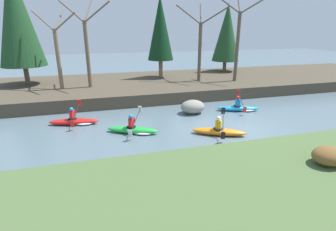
% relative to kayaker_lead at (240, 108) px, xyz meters
% --- Properties ---
extents(ground_plane, '(90.00, 90.00, 0.00)m').
position_rel_kayaker_lead_xyz_m(ground_plane, '(-1.95, -2.79, -0.20)').
color(ground_plane, slate).
extents(riverbank_near, '(44.00, 6.11, 0.80)m').
position_rel_kayaker_lead_xyz_m(riverbank_near, '(-1.95, -8.90, 0.20)').
color(riverbank_near, '#4C6638').
rests_on(riverbank_near, ground).
extents(riverbank_far, '(44.00, 9.63, 0.86)m').
position_rel_kayaker_lead_xyz_m(riverbank_far, '(-1.95, 7.30, 0.23)').
color(riverbank_far, '#4C4233').
rests_on(riverbank_far, ground).
extents(conifer_tree_far_left, '(3.33, 3.33, 8.84)m').
position_rel_kayaker_lead_xyz_m(conifer_tree_far_left, '(-14.10, 8.36, 5.81)').
color(conifer_tree_far_left, brown).
rests_on(conifer_tree_far_left, riverbank_far).
extents(conifer_tree_left, '(2.25, 2.25, 6.93)m').
position_rel_kayaker_lead_xyz_m(conifer_tree_left, '(-3.14, 8.55, 4.88)').
color(conifer_tree_left, '#7A664C').
rests_on(conifer_tree_left, riverbank_far).
extents(conifer_tree_mid_left, '(2.70, 2.70, 6.57)m').
position_rel_kayaker_lead_xyz_m(conifer_tree_mid_left, '(4.04, 10.12, 4.46)').
color(conifer_tree_mid_left, brown).
rests_on(conifer_tree_mid_left, riverbank_far).
extents(bare_tree_upstream, '(3.13, 3.09, 5.64)m').
position_rel_kayaker_lead_xyz_m(bare_tree_upstream, '(-11.32, 6.09, 3.32)').
color(bare_tree_upstream, '#7A664C').
rests_on(bare_tree_upstream, riverbank_far).
extents(bare_tree_mid_upstream, '(3.53, 3.49, 6.40)m').
position_rel_kayaker_lead_xyz_m(bare_tree_mid_upstream, '(-9.28, 6.13, 3.67)').
color(bare_tree_mid_upstream, brown).
rests_on(bare_tree_mid_upstream, riverbank_far).
extents(bare_tree_mid_downstream, '(3.46, 3.41, 6.26)m').
position_rel_kayaker_lead_xyz_m(bare_tree_mid_downstream, '(-0.39, 6.20, 3.61)').
color(bare_tree_mid_downstream, brown).
rests_on(bare_tree_mid_downstream, riverbank_far).
extents(bare_tree_downstream, '(4.03, 3.98, 7.35)m').
position_rel_kayaker_lead_xyz_m(bare_tree_downstream, '(2.54, 5.33, 4.12)').
color(bare_tree_downstream, brown).
rests_on(bare_tree_downstream, riverbank_far).
extents(shrub_clump_nearest, '(1.14, 0.95, 0.62)m').
position_rel_kayaker_lead_xyz_m(shrub_clump_nearest, '(-1.57, -8.31, 0.91)').
color(shrub_clump_nearest, brown).
rests_on(shrub_clump_nearest, riverbank_near).
extents(kayaker_lead, '(2.77, 2.03, 1.20)m').
position_rel_kayaker_lead_xyz_m(kayaker_lead, '(0.00, 0.00, 0.00)').
color(kayaker_lead, '#1993D6').
rests_on(kayaker_lead, ground).
extents(kayaker_middle, '(2.69, 1.94, 1.20)m').
position_rel_kayaker_lead_xyz_m(kayaker_middle, '(-3.09, -3.32, 0.02)').
color(kayaker_middle, orange).
rests_on(kayaker_middle, ground).
extents(kayaker_trailing, '(2.70, 1.95, 1.20)m').
position_rel_kayaker_lead_xyz_m(kayaker_trailing, '(-7.20, -1.91, 0.00)').
color(kayaker_trailing, green).
rests_on(kayaker_trailing, ground).
extents(kayaker_far_back, '(2.79, 2.06, 1.20)m').
position_rel_kayaker_lead_xyz_m(kayaker_far_back, '(-10.18, 0.26, 0.00)').
color(kayaker_far_back, red).
rests_on(kayaker_far_back, ground).
extents(boulder_midstream, '(1.52, 1.19, 0.86)m').
position_rel_kayaker_lead_xyz_m(boulder_midstream, '(-3.14, 0.36, 0.23)').
color(boulder_midstream, gray).
rests_on(boulder_midstream, ground).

